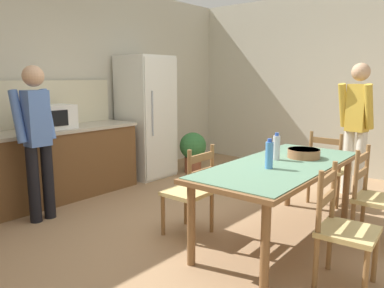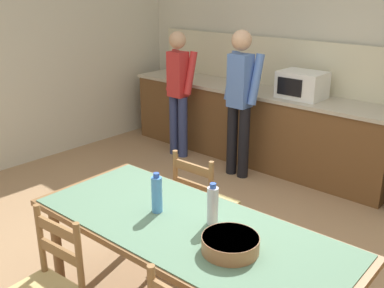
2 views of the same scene
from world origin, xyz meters
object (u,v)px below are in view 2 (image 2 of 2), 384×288
at_px(dining_table, 188,235).
at_px(bottle_near_centre, 157,194).
at_px(person_at_sink, 178,88).
at_px(microwave, 302,85).
at_px(chair_side_far_left, 203,205).
at_px(person_at_counter, 240,97).
at_px(serving_bowl, 230,243).
at_px(bottle_off_centre, 213,205).

distance_m(dining_table, bottle_near_centre, 0.33).
xyz_separation_m(bottle_near_centre, person_at_sink, (-1.95, 2.26, 0.02)).
bearing_deg(bottle_near_centre, microwave, 100.26).
height_order(microwave, dining_table, microwave).
bearing_deg(chair_side_far_left, person_at_counter, -65.42).
distance_m(serving_bowl, person_at_sink, 3.47).
distance_m(bottle_near_centre, person_at_sink, 2.99).
height_order(bottle_off_centre, person_at_counter, person_at_counter).
distance_m(microwave, person_at_counter, 0.72).
bearing_deg(person_at_counter, serving_bowl, -144.98).
bearing_deg(person_at_counter, person_at_sink, 88.84).
bearing_deg(bottle_near_centre, person_at_counter, 113.56).
xyz_separation_m(serving_bowl, chair_side_far_left, (-0.86, 0.78, -0.36)).
relative_size(microwave, bottle_near_centre, 1.85).
xyz_separation_m(dining_table, person_at_sink, (-2.21, 2.26, 0.22)).
xyz_separation_m(dining_table, bottle_near_centre, (-0.26, -0.01, 0.20)).
relative_size(microwave, serving_bowl, 1.56).
bearing_deg(person_at_sink, dining_table, -135.62).
height_order(microwave, person_at_counter, person_at_counter).
bearing_deg(bottle_off_centre, chair_side_far_left, 134.15).
xyz_separation_m(dining_table, chair_side_far_left, (-0.49, 0.72, -0.24)).
distance_m(dining_table, person_at_counter, 2.57).
xyz_separation_m(chair_side_far_left, person_at_counter, (-0.75, 1.52, 0.50)).
bearing_deg(bottle_near_centre, person_at_sink, 130.71).
bearing_deg(dining_table, serving_bowl, -8.83).
distance_m(bottle_off_centre, person_at_sink, 3.15).
bearing_deg(person_at_sink, bottle_off_centre, -132.86).
bearing_deg(bottle_off_centre, bottle_near_centre, -161.88).
relative_size(chair_side_far_left, person_at_sink, 0.57).
bearing_deg(serving_bowl, person_at_counter, 125.02).
xyz_separation_m(microwave, bottle_off_centre, (0.86, -2.64, -0.19)).
relative_size(person_at_sink, person_at_counter, 0.95).
xyz_separation_m(person_at_sink, person_at_counter, (0.97, -0.02, 0.05)).
height_order(serving_bowl, chair_side_far_left, chair_side_far_left).
bearing_deg(microwave, dining_table, -74.55).
relative_size(serving_bowl, person_at_counter, 0.19).
distance_m(microwave, bottle_near_centre, 2.82).
distance_m(dining_table, chair_side_far_left, 0.90).
distance_m(bottle_near_centre, chair_side_far_left, 0.88).
relative_size(microwave, chair_side_far_left, 0.55).
distance_m(bottle_off_centre, serving_bowl, 0.32).
bearing_deg(person_at_sink, microwave, -70.98).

